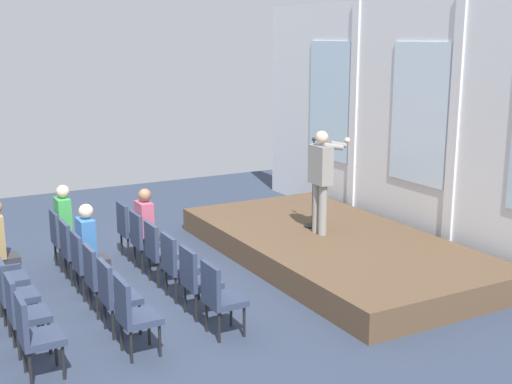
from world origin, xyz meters
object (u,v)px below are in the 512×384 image
object	(u,v)px
chair_r0_c0	(129,227)
audience_r2_c1	(0,243)
chair_r0_c5	(219,295)
chair_r1_c4	(115,292)
chair_r2_c4	(22,309)
chair_r1_c2	(85,261)
chair_r1_c3	(99,275)
chair_r0_c1	(143,237)
audience_r1_c0	(67,222)
speaker	(321,174)
chair_r1_c5	(133,312)
mic_stand	(313,208)
chair_r1_c0	(63,236)
chair_r0_c3	(177,262)
chair_r2_c2	(3,274)
audience_r1_c2	(90,245)
audience_r0_c1	(148,225)
chair_r2_c3	(12,290)
chair_r0_c2	(159,249)
chair_r2_c5	(34,332)
chair_r1_c1	(73,248)
chair_r0_c4	(196,277)

from	to	relation	value
chair_r0_c0	audience_r2_c1	bearing A→B (deg)	-72.00
chair_r0_c5	audience_r2_c1	bearing A→B (deg)	-142.42
chair_r1_c4	chair_r2_c4	size ratio (longest dim) A/B	1.00
chair_r1_c2	chair_r1_c3	xyz separation A→B (m)	(0.69, 0.00, 0.00)
chair_r0_c1	chair_r0_c5	xyz separation A→B (m)	(2.75, 0.00, 0.00)
chair_r1_c2	audience_r1_c0	bearing A→B (deg)	176.68
chair_r1_c4	chair_r0_c5	bearing A→B (deg)	57.93
speaker	chair_r1_c4	world-z (taller)	speaker
chair_r0_c5	chair_r1_c5	distance (m)	1.10
speaker	chair_r1_c4	size ratio (longest dim) A/B	1.83
mic_stand	chair_r1_c0	distance (m)	4.15
chair_r0_c3	chair_r2_c2	bearing A→B (deg)	-107.40
chair_r0_c3	audience_r1_c2	bearing A→B (deg)	-124.06
chair_r0_c5	audience_r0_c1	bearing A→B (deg)	178.29
chair_r1_c4	chair_r2_c3	world-z (taller)	same
chair_r0_c2	chair_r2_c5	bearing A→B (deg)	-46.77
audience_r2_c1	chair_r2_c3	xyz separation A→B (m)	(1.37, -0.08, -0.23)
chair_r0_c5	chair_r1_c4	size ratio (longest dim) A/B	1.00
chair_r1_c1	chair_r1_c5	distance (m)	2.75
chair_r0_c2	audience_r1_c0	world-z (taller)	audience_r1_c0
chair_r0_c1	chair_r1_c2	world-z (taller)	same
chair_r0_c1	audience_r0_c1	world-z (taller)	audience_r0_c1
chair_r2_c2	chair_r0_c4	bearing A→B (deg)	57.93
audience_r0_c1	chair_r0_c5	xyz separation A→B (m)	(2.75, -0.08, -0.19)
chair_r0_c3	chair_r1_c4	size ratio (longest dim) A/B	1.00
chair_r0_c0	chair_r1_c3	bearing A→B (deg)	-28.01
chair_r0_c4	audience_r2_c1	bearing A→B (deg)	-134.27
mic_stand	chair_r0_c2	xyz separation A→B (m)	(0.27, -2.90, -0.21)
chair_r2_c4	audience_r2_c1	bearing A→B (deg)	177.83
chair_r2_c2	chair_r1_c2	bearing A→B (deg)	90.00
chair_r2_c3	chair_r2_c5	size ratio (longest dim) A/B	1.00
audience_r1_c2	chair_r0_c5	bearing A→B (deg)	26.25
chair_r0_c1	audience_r1_c0	world-z (taller)	audience_r1_c0
chair_r0_c4	chair_r0_c5	size ratio (longest dim) A/B	1.00
audience_r1_c0	chair_r1_c5	bearing A→B (deg)	-1.33
chair_r0_c1	chair_r0_c5	size ratio (longest dim) A/B	1.00
speaker	chair_r2_c2	distance (m)	5.07
audience_r1_c2	chair_r2_c3	world-z (taller)	audience_r1_c2
chair_r1_c2	audience_r1_c2	xyz separation A→B (m)	(0.00, 0.08, 0.21)
speaker	chair_r2_c3	bearing A→B (deg)	-83.41
chair_r1_c4	chair_r2_c2	bearing A→B (deg)	-141.41
chair_r1_c0	chair_r2_c5	world-z (taller)	same
mic_stand	chair_r1_c5	world-z (taller)	mic_stand
chair_r1_c5	chair_r2_c5	distance (m)	1.10
mic_stand	chair_r0_c3	bearing A→B (deg)	-71.67
audience_r0_c1	chair_r1_c2	bearing A→B (deg)	-59.75
chair_r0_c1	chair_r0_c4	world-z (taller)	same
chair_r1_c1	chair_r0_c2	bearing A→B (deg)	57.93
chair_r0_c4	chair_r2_c4	size ratio (longest dim) A/B	1.00
mic_stand	audience_r1_c2	world-z (taller)	mic_stand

